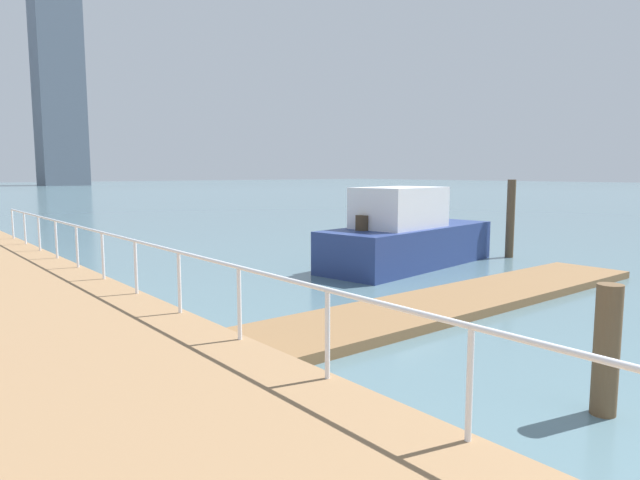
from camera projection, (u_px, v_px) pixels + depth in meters
ground_plane at (133, 251)px, 19.74m from camera, size 300.00×300.00×0.00m
floating_dock at (459, 300)px, 11.83m from camera, size 11.83×2.00×0.18m
boardwalk_railing at (179, 263)px, 9.45m from camera, size 0.06×27.56×1.08m
dock_piling_0 at (362, 244)px, 15.44m from camera, size 0.36×0.36×1.61m
dock_piling_1 at (510, 219)px, 18.26m from camera, size 0.27×0.27×2.54m
dock_piling_2 at (606, 350)px, 6.40m from camera, size 0.29×0.29×1.53m
moored_boat_0 at (406, 236)px, 16.57m from camera, size 6.49×3.07×2.35m
skyline_tower_4 at (56, 47)px, 113.90m from camera, size 9.24×11.01×56.15m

